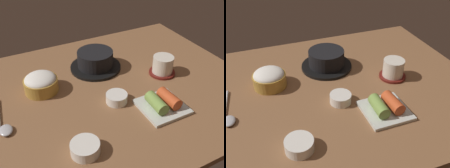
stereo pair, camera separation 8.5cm
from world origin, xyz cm
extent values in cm
cube|color=brown|center=(0.00, 0.00, 1.00)|extent=(100.00, 76.00, 2.00)
cylinder|color=black|center=(3.37, 13.79, 2.51)|extent=(18.55, 18.55, 1.02)
cylinder|color=black|center=(3.37, 13.79, 5.94)|extent=(13.00, 13.00, 5.84)
cylinder|color=#D15619|center=(3.37, 13.79, 8.56)|extent=(11.44, 11.44, 0.60)
cylinder|color=#B78C38|center=(-18.08, 9.00, 4.22)|extent=(10.92, 10.92, 4.45)
ellipsoid|color=white|center=(-18.08, 9.00, 6.45)|extent=(10.05, 10.05, 3.82)
cylinder|color=maroon|center=(22.99, -0.55, 2.40)|extent=(9.29, 9.29, 0.80)
cylinder|color=silver|center=(22.99, -0.55, 5.79)|extent=(7.23, 7.23, 5.97)
cylinder|color=#C6D18C|center=(22.99, -0.55, 8.47)|extent=(6.14, 6.14, 0.40)
cylinder|color=white|center=(0.84, -7.32, 3.45)|extent=(6.67, 6.67, 2.89)
cylinder|color=#386B2D|center=(0.84, -7.32, 4.59)|extent=(5.47, 5.47, 0.50)
cube|color=silver|center=(11.50, -16.26, 2.50)|extent=(13.08, 13.08, 1.00)
cylinder|color=#7A9E47|center=(9.22, -16.26, 4.80)|extent=(3.99, 8.02, 3.61)
cylinder|color=#C64C23|center=(13.79, -16.26, 4.80)|extent=(3.89, 7.97, 3.61)
cylinder|color=white|center=(-15.52, -21.41, 3.54)|extent=(7.46, 7.46, 3.08)
cylinder|color=#386B2D|center=(-15.52, -21.41, 4.78)|extent=(6.11, 6.11, 0.50)
ellipsoid|color=#B7B7BC|center=(-31.76, -5.13, 2.72)|extent=(3.60, 4.68, 1.26)
camera|label=1|loc=(-30.06, -63.56, 53.66)|focal=42.51mm
camera|label=2|loc=(-22.33, -67.01, 53.66)|focal=42.51mm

